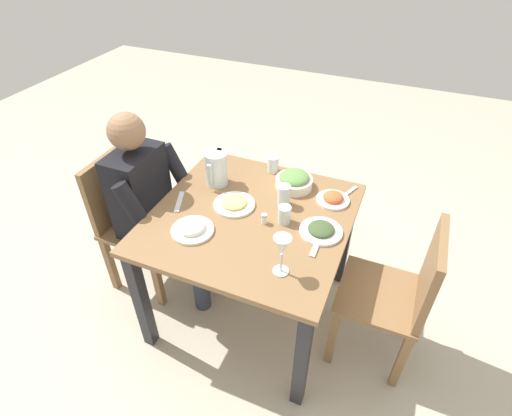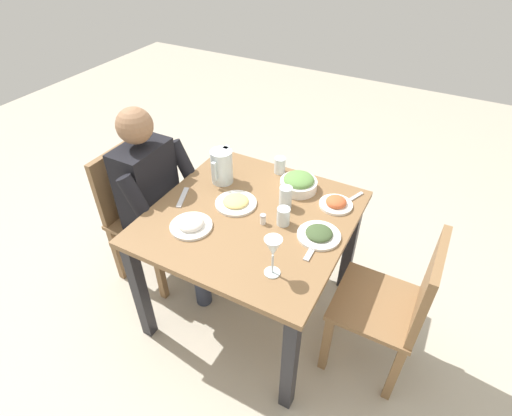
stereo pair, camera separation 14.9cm
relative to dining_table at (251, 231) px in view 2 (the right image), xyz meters
The scene contains 19 objects.
ground_plane 0.61m from the dining_table, ahead, with size 8.00×8.00×0.00m, color #B7AD99.
dining_table is the anchor object (origin of this frame).
chair_near 0.78m from the dining_table, 88.81° to the right, with size 0.40×0.40×0.87m.
chair_far 0.78m from the dining_table, 90.37° to the left, with size 0.40×0.40×0.87m.
diner_near 0.57m from the dining_table, 88.39° to the right, with size 0.48×0.53×1.16m.
water_pitcher 0.40m from the dining_table, 123.53° to the right, with size 0.16×0.12×0.19m.
salad_bowl 0.37m from the dining_table, 159.39° to the left, with size 0.20×0.20×0.09m.
plate_dolmas 0.38m from the dining_table, 92.05° to the left, with size 0.21×0.21×0.04m.
plate_yoghurt 0.33m from the dining_table, 44.13° to the right, with size 0.21×0.21×0.05m.
plate_fries 0.17m from the dining_table, 110.17° to the right, with size 0.21×0.21×0.04m.
plate_rice_curry 0.46m from the dining_table, 128.16° to the left, with size 0.17×0.17×0.05m.
water_glass_near_left 0.23m from the dining_table, 96.23° to the left, with size 0.06×0.06×0.09m, color silver.
water_glass_far_right 0.45m from the dining_table, behind, with size 0.06×0.06×0.09m, color silver.
water_glass_far_left 0.25m from the dining_table, 141.37° to the left, with size 0.07×0.07×0.11m, color silver.
wine_glass 0.47m from the dining_table, 42.02° to the left, with size 0.08×0.08×0.20m.
salt_shaker 0.16m from the dining_table, 71.49° to the left, with size 0.03×0.03×0.05m.
fork_near 0.41m from the dining_table, 83.31° to the right, with size 0.17×0.03×0.01m, color silver.
knife_near 0.55m from the dining_table, 131.65° to the left, with size 0.18×0.02×0.01m, color silver.
fork_far 0.39m from the dining_table, 77.82° to the left, with size 0.17×0.03×0.01m, color silver.
Camera 2 is at (1.35, 0.76, 2.00)m, focal length 28.17 mm.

